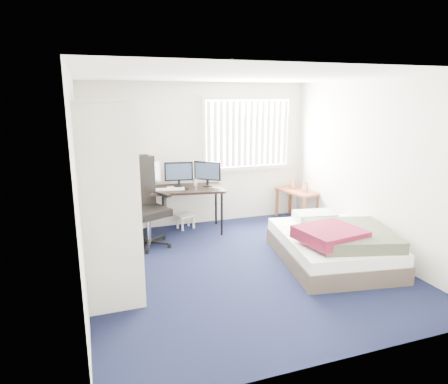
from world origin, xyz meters
TOP-DOWN VIEW (x-y plane):
  - ground at (0.00, 0.00)m, footprint 4.20×4.20m
  - room_shell at (0.00, 0.00)m, footprint 4.20×4.20m
  - window_assembly at (0.90, 2.04)m, footprint 1.72×0.09m
  - closet at (-1.67, 0.27)m, footprint 0.64×1.84m
  - desk at (-0.50, 1.75)m, footprint 1.65×0.96m
  - office_chair at (-1.10, 1.31)m, footprint 0.85×0.85m
  - footstool at (-0.34, 1.85)m, footprint 0.37×0.33m
  - nightstand at (1.75, 1.66)m, footprint 0.59×0.90m
  - bed at (1.25, -0.25)m, footprint 1.64×2.01m
  - pine_box at (-1.65, -0.11)m, footprint 0.49×0.42m

SIDE VIEW (x-z plane):
  - ground at x=0.00m, z-range 0.00..0.00m
  - pine_box at x=-1.65m, z-range 0.00..0.31m
  - footstool at x=-0.34m, z-range 0.07..0.32m
  - bed at x=1.25m, z-range -0.04..0.57m
  - nightstand at x=1.75m, z-range 0.13..0.88m
  - office_chair at x=-1.10m, z-range -0.16..1.23m
  - desk at x=-0.50m, z-range 0.18..1.40m
  - closet at x=-1.67m, z-range 0.24..2.46m
  - room_shell at x=0.00m, z-range -0.59..3.61m
  - window_assembly at x=0.90m, z-range 0.94..2.26m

